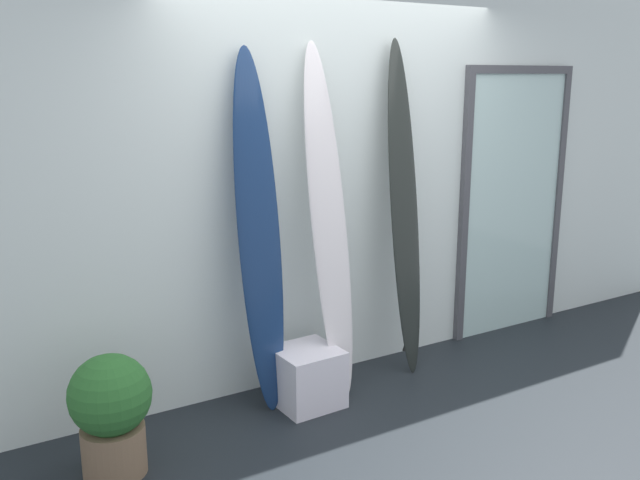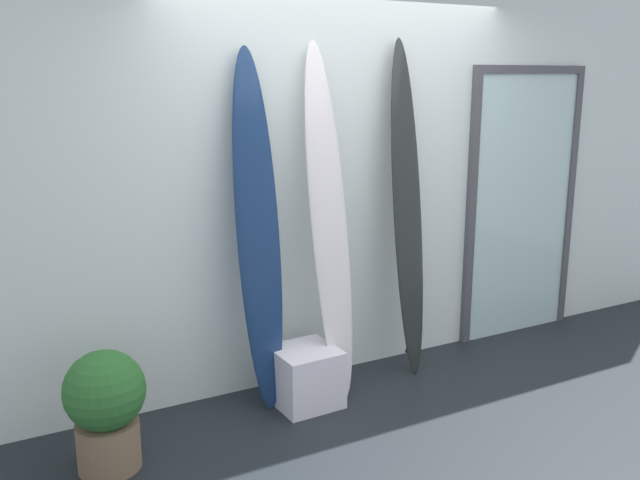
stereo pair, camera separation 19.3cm
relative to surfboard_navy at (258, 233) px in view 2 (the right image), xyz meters
name	(u,v)px [view 2 (the right image)]	position (x,y,z in m)	size (l,w,h in m)	color
ground	(449,448)	(0.71, -1.00, -1.12)	(8.00, 8.00, 0.04)	black
wall_back	(336,170)	(0.71, 0.30, 0.30)	(7.20, 0.20, 2.80)	silver
surfboard_navy	(258,233)	(0.00, 0.00, 0.00)	(0.29, 0.34, 2.20)	navy
surfboard_ivory	(329,223)	(0.47, -0.04, 0.02)	(0.28, 0.46, 2.24)	silver
surfboard_charcoal	(407,213)	(1.09, -0.01, 0.02)	(0.24, 0.36, 2.27)	#222623
display_block_left	(305,376)	(0.23, -0.16, -0.92)	(0.40, 0.40, 0.37)	white
glass_door	(522,200)	(2.32, 0.18, -0.02)	(1.09, 0.06, 2.10)	silver
potted_plant	(106,405)	(-1.01, -0.32, -0.74)	(0.42, 0.42, 0.65)	#7B6048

